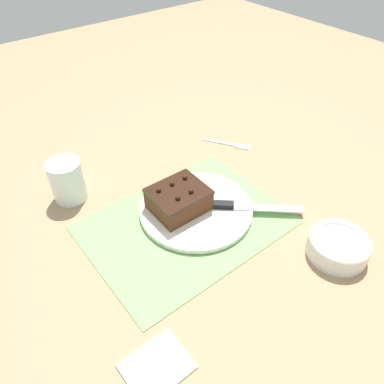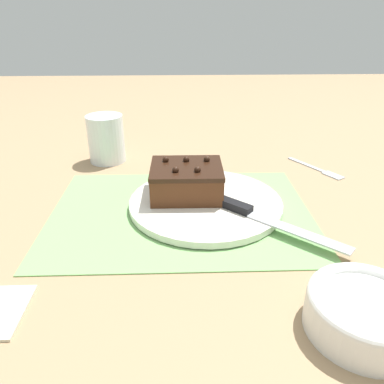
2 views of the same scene
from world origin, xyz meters
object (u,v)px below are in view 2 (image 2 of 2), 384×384
object	(u,v)px
cake_plate	(205,203)
small_bowl	(365,312)
serving_knife	(251,213)
chocolate_cake	(186,180)
dessert_fork	(319,169)
drinking_glass	(106,139)

from	to	relation	value
cake_plate	small_bowl	size ratio (longest dim) A/B	2.11
serving_knife	chocolate_cake	bearing A→B (deg)	-86.21
chocolate_cake	dessert_fork	xyz separation A→B (m)	(0.30, 0.14, -0.04)
chocolate_cake	drinking_glass	distance (m)	0.28
drinking_glass	dessert_fork	bearing A→B (deg)	-8.84
serving_knife	small_bowl	distance (m)	0.25
cake_plate	serving_knife	size ratio (longest dim) A/B	1.38
drinking_glass	dessert_fork	distance (m)	0.49
cake_plate	chocolate_cake	bearing A→B (deg)	144.46
cake_plate	small_bowl	xyz separation A→B (m)	(0.16, -0.29, 0.02)
small_bowl	dessert_fork	distance (m)	0.47
drinking_glass	small_bowl	size ratio (longest dim) A/B	0.84
small_bowl	dessert_fork	xyz separation A→B (m)	(0.11, 0.46, -0.02)
dessert_fork	chocolate_cake	bearing A→B (deg)	-6.81
drinking_glass	dessert_fork	size ratio (longest dim) A/B	0.81
chocolate_cake	serving_knife	size ratio (longest dim) A/B	0.65
cake_plate	chocolate_cake	size ratio (longest dim) A/B	2.11
serving_knife	small_bowl	bearing A→B (deg)	61.67
drinking_glass	small_bowl	world-z (taller)	drinking_glass
small_bowl	serving_knife	bearing A→B (deg)	110.00
cake_plate	small_bowl	bearing A→B (deg)	-61.66
small_bowl	dessert_fork	size ratio (longest dim) A/B	0.97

